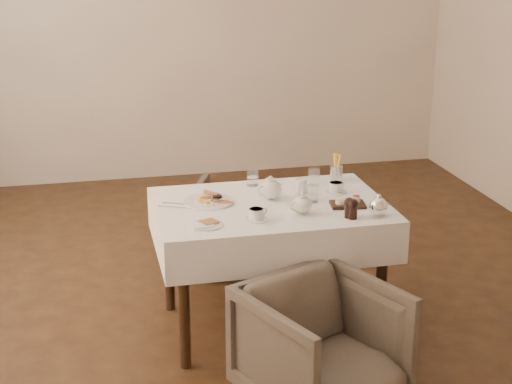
{
  "coord_description": "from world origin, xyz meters",
  "views": [
    {
      "loc": [
        -1.12,
        -4.51,
        2.2
      ],
      "look_at": [
        -0.22,
        -0.52,
        0.82
      ],
      "focal_mm": 55.0,
      "sensor_mm": 36.0,
      "label": 1
    }
  ],
  "objects_px": {
    "table": "(270,223)",
    "breakfast_plate": "(209,201)",
    "teapot_centre": "(271,188)",
    "armchair_far": "(240,226)",
    "armchair_near": "(322,347)"
  },
  "relations": [
    {
      "from": "table",
      "to": "breakfast_plate",
      "type": "distance_m",
      "value": 0.36
    },
    {
      "from": "teapot_centre",
      "to": "breakfast_plate",
      "type": "bearing_deg",
      "value": 151.49
    },
    {
      "from": "table",
      "to": "teapot_centre",
      "type": "relative_size",
      "value": 7.44
    },
    {
      "from": "table",
      "to": "armchair_far",
      "type": "height_order",
      "value": "table"
    },
    {
      "from": "table",
      "to": "armchair_near",
      "type": "bearing_deg",
      "value": -86.08
    },
    {
      "from": "breakfast_plate",
      "to": "armchair_far",
      "type": "bearing_deg",
      "value": 54.22
    },
    {
      "from": "table",
      "to": "armchair_near",
      "type": "xyz_separation_m",
      "value": [
        0.06,
        -0.81,
        -0.33
      ]
    },
    {
      "from": "breakfast_plate",
      "to": "teapot_centre",
      "type": "height_order",
      "value": "teapot_centre"
    },
    {
      "from": "table",
      "to": "teapot_centre",
      "type": "distance_m",
      "value": 0.2
    },
    {
      "from": "table",
      "to": "teapot_centre",
      "type": "height_order",
      "value": "teapot_centre"
    },
    {
      "from": "armchair_near",
      "to": "teapot_centre",
      "type": "xyz_separation_m",
      "value": [
        -0.04,
        0.89,
        0.52
      ]
    },
    {
      "from": "armchair_near",
      "to": "breakfast_plate",
      "type": "xyz_separation_m",
      "value": [
        -0.38,
        0.91,
        0.46
      ]
    },
    {
      "from": "teapot_centre",
      "to": "armchair_far",
      "type": "bearing_deg",
      "value": 66.78
    },
    {
      "from": "breakfast_plate",
      "to": "table",
      "type": "bearing_deg",
      "value": -29.63
    },
    {
      "from": "armchair_near",
      "to": "breakfast_plate",
      "type": "bearing_deg",
      "value": 88.97
    }
  ]
}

